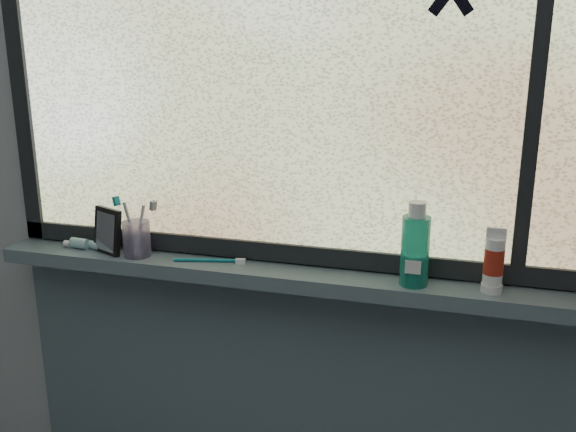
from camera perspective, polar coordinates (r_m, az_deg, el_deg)
The scene contains 13 objects.
wall_back at distance 1.71m, azimuth -0.20°, elevation 3.44°, with size 3.00×0.01×2.50m, color #9EA3A8.
windowsill at distance 1.71m, azimuth -0.89°, elevation -5.28°, with size 1.62×0.14×0.04m, color #4C5D66.
sill_apron at distance 2.00m, azimuth -0.32°, elevation -18.41°, with size 1.62×0.02×0.98m, color #4C5D66.
window_pane at distance 1.65m, azimuth -0.44°, elevation 12.81°, with size 1.50×0.01×1.00m, color silver.
frame_bottom at distance 1.74m, azimuth -0.44°, elevation -3.19°, with size 1.60×0.03×0.05m, color black.
frame_left at distance 2.01m, azimuth -22.76°, elevation 12.18°, with size 0.05×0.03×1.10m, color black.
frame_mullion at distance 1.58m, azimuth 21.30°, elevation 11.62°, with size 0.04×0.03×1.00m, color black.
vanity_mirror at distance 1.87m, azimuth -15.75°, elevation -1.27°, with size 0.10×0.05×0.13m, color black.
toothpaste_tube at distance 1.94m, azimuth -17.59°, elevation -2.37°, with size 0.17×0.04×0.03m, color silver, non-canonical shape.
toothbrush_cup at distance 1.83m, azimuth -13.30°, elevation -1.98°, with size 0.08×0.08×0.10m, color #AA9BCE.
toothbrush_lying at distance 1.76m, azimuth -7.35°, elevation -3.84°, with size 0.22×0.02×0.01m, color #0E747F, non-canonical shape.
mouthwash_bottle at distance 1.59m, azimuth 11.25°, elevation -2.46°, with size 0.07×0.07×0.17m, color teal.
cream_tube at distance 1.60m, azimuth 17.85°, elevation -3.60°, with size 0.05×0.05×0.11m, color silver.
Camera 1 is at (0.46, -0.30, 1.62)m, focal length 40.00 mm.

